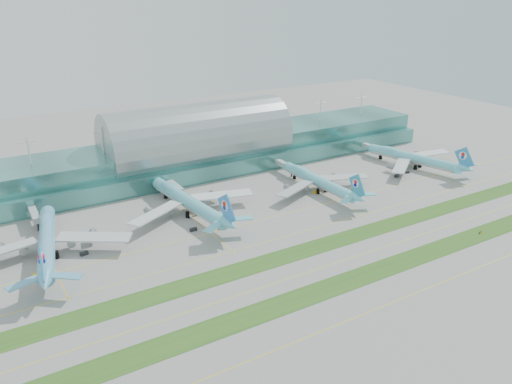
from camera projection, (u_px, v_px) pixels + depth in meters
ground at (318, 249)px, 226.62m from camera, size 700.00×700.00×0.00m
terminal at (198, 148)px, 323.99m from camera, size 340.00×69.10×36.00m
grass_strip_near at (359, 277)px, 204.29m from camera, size 420.00×12.00×0.08m
grass_strip_far at (315, 247)px, 228.20m from camera, size 420.00×12.00×0.08m
taxiline_a at (395, 301)px, 188.36m from camera, size 420.00×0.35×0.01m
taxiline_b at (338, 262)px, 215.46m from camera, size 420.00×0.35×0.01m
taxiline_c at (295, 234)px, 240.97m from camera, size 420.00×0.35×0.01m
taxiline_d at (271, 217)px, 258.51m from camera, size 420.00×0.35×0.01m
airliner_a at (47, 240)px, 219.51m from camera, size 71.92×82.54×22.81m
airliner_b at (188, 201)px, 261.04m from camera, size 72.59×82.90×22.82m
airliner_c at (318, 180)px, 291.33m from camera, size 65.59×74.35×20.49m
airliner_d at (412, 158)px, 330.56m from camera, size 65.81×75.98×21.21m
gse_a at (37, 275)px, 204.73m from camera, size 3.90×2.61×1.45m
gse_b at (84, 253)px, 221.28m from camera, size 3.82×2.37×1.53m
gse_c at (193, 229)px, 243.60m from camera, size 3.63×1.75×1.60m
gse_d at (223, 227)px, 246.20m from camera, size 3.67×2.77×1.52m
gse_e at (316, 192)px, 289.28m from camera, size 3.40×2.40×1.49m
gse_f at (354, 191)px, 291.11m from camera, size 4.12×2.74×1.53m
gse_g at (397, 176)px, 314.43m from camera, size 4.16×3.05×1.61m
gse_h at (407, 172)px, 321.53m from camera, size 3.65×2.54×1.41m
taxiway_sign_east at (481, 232)px, 241.22m from camera, size 2.38×0.69×1.01m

